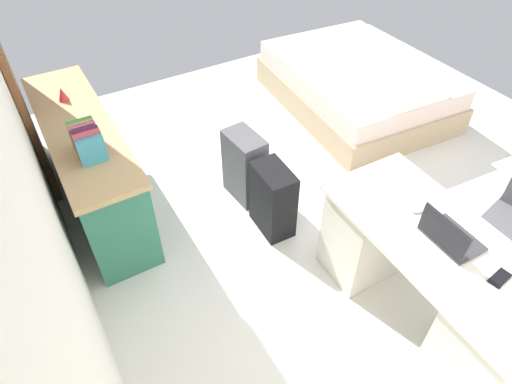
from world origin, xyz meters
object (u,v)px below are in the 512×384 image
object	(u,v)px
credenza	(90,165)
suitcase_black	(273,200)
suitcase_spare_grey	(245,167)
cell_phone_near_laptop	(500,278)
bed	(357,86)
computer_mouse	(419,208)
laptop	(449,236)
figurine_small	(62,94)
desk	(426,278)

from	to	relation	value
credenza	suitcase_black	size ratio (longest dim) A/B	3.13
suitcase_spare_grey	cell_phone_near_laptop	world-z (taller)	cell_phone_near_laptop
bed	computer_mouse	distance (m)	2.39
laptop	computer_mouse	xyz separation A→B (m)	(0.26, -0.05, -0.03)
suitcase_spare_grey	laptop	xyz separation A→B (m)	(-1.59, -0.39, 0.49)
credenza	cell_phone_near_laptop	world-z (taller)	credenza
suitcase_spare_grey	laptop	world-z (taller)	laptop
suitcase_spare_grey	figurine_small	size ratio (longest dim) A/B	5.47
suitcase_spare_grey	cell_phone_near_laptop	size ratio (longest dim) A/B	4.43
desk	bed	xyz separation A→B (m)	(2.20, -1.32, -0.14)
desk	suitcase_spare_grey	size ratio (longest dim) A/B	2.42
bed	cell_phone_near_laptop	world-z (taller)	cell_phone_near_laptop
computer_mouse	figurine_small	size ratio (longest dim) A/B	0.91
desk	suitcase_black	xyz separation A→B (m)	(1.14, 0.39, -0.10)
suitcase_black	laptop	size ratio (longest dim) A/B	1.82
suitcase_black	cell_phone_near_laptop	size ratio (longest dim) A/B	4.23
desk	bed	size ratio (longest dim) A/B	0.73
figurine_small	suitcase_spare_grey	bearing A→B (deg)	-129.46
credenza	figurine_small	size ratio (longest dim) A/B	16.36
desk	suitcase_black	size ratio (longest dim) A/B	2.53
credenza	suitcase_black	world-z (taller)	credenza
suitcase_black	computer_mouse	world-z (taller)	computer_mouse
desk	suitcase_spare_grey	bearing A→B (deg)	13.78
desk	laptop	size ratio (longest dim) A/B	4.62
computer_mouse	cell_phone_near_laptop	xyz separation A→B (m)	(-0.57, 0.00, -0.01)
suitcase_black	suitcase_spare_grey	bearing A→B (deg)	2.17
cell_phone_near_laptop	computer_mouse	bearing A→B (deg)	-7.97
cell_phone_near_laptop	suitcase_spare_grey	bearing A→B (deg)	5.19
bed	suitcase_spare_grey	xyz separation A→B (m)	(-0.62, 1.70, 0.06)
bed	cell_phone_near_laptop	xyz separation A→B (m)	(-2.53, 1.27, 0.50)
desk	cell_phone_near_laptop	bearing A→B (deg)	-170.84
desk	bed	world-z (taller)	desk
desk	suitcase_spare_grey	world-z (taller)	desk
credenza	figurine_small	world-z (taller)	figurine_small
cell_phone_near_laptop	figurine_small	size ratio (longest dim) A/B	1.24
suitcase_black	desk	bearing A→B (deg)	-159.15
figurine_small	desk	bearing A→B (deg)	-149.15
bed	suitcase_spare_grey	bearing A→B (deg)	110.07
computer_mouse	cell_phone_near_laptop	distance (m)	0.57
cell_phone_near_laptop	figurine_small	distance (m)	3.20
bed	figurine_small	size ratio (longest dim) A/B	18.22
computer_mouse	suitcase_black	bearing A→B (deg)	27.48
laptop	computer_mouse	size ratio (longest dim) A/B	3.15
bed	suitcase_black	size ratio (longest dim) A/B	3.49
laptop	computer_mouse	bearing A→B (deg)	-10.38
suitcase_black	figurine_small	xyz separation A→B (m)	(1.33, 1.09, 0.55)
credenza	suitcase_spare_grey	distance (m)	1.22
bed	computer_mouse	xyz separation A→B (m)	(-1.96, 1.26, 0.51)
credenza	laptop	size ratio (longest dim) A/B	5.71
desk	laptop	world-z (taller)	laptop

